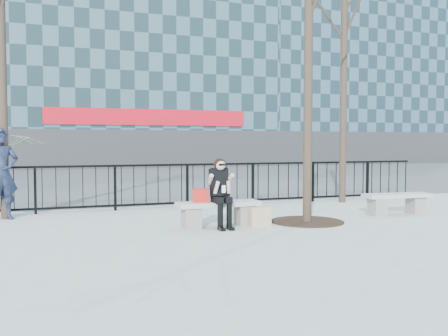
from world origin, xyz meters
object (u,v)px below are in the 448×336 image
object	(u,v)px
standing_man	(1,174)
seated_woman	(221,193)
bench_main	(219,211)
bench_second	(397,202)

from	to	relation	value
standing_man	seated_woman	bearing A→B (deg)	-53.51
bench_main	seated_woman	world-z (taller)	seated_woman
bench_main	seated_woman	xyz separation A→B (m)	(0.00, -0.16, 0.37)
bench_main	standing_man	xyz separation A→B (m)	(-4.06, 2.35, 0.68)
seated_woman	standing_man	bearing A→B (deg)	148.23
bench_main	standing_man	bearing A→B (deg)	149.89
bench_second	standing_man	world-z (taller)	standing_man
bench_second	seated_woman	size ratio (longest dim) A/B	1.19
bench_main	seated_woman	size ratio (longest dim) A/B	1.23
seated_woman	standing_man	size ratio (longest dim) A/B	0.68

